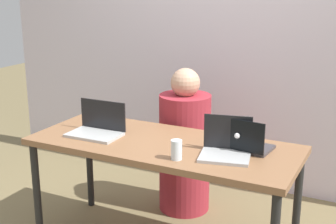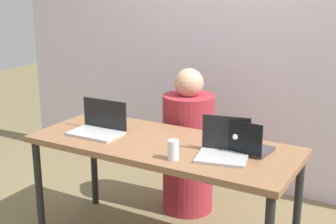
{
  "view_description": "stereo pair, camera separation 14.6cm",
  "coord_description": "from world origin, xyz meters",
  "px_view_note": "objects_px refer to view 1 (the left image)",
  "views": [
    {
      "loc": [
        1.27,
        -2.46,
        1.73
      ],
      "look_at": [
        0.0,
        0.07,
        0.93
      ],
      "focal_mm": 50.0,
      "sensor_mm": 36.0,
      "label": 1
    },
    {
      "loc": [
        1.39,
        -2.39,
        1.73
      ],
      "look_at": [
        0.0,
        0.07,
        0.93
      ],
      "focal_mm": 50.0,
      "sensor_mm": 36.0,
      "label": 2
    }
  ],
  "objects_px": {
    "laptop_front_right": "(226,148)",
    "water_glass_right": "(176,151)",
    "laptop_back_right": "(242,143)",
    "laptop_front_left": "(97,128)",
    "person_at_center": "(185,148)"
  },
  "relations": [
    {
      "from": "laptop_front_right",
      "to": "water_glass_right",
      "type": "relative_size",
      "value": 2.85
    },
    {
      "from": "laptop_back_right",
      "to": "laptop_front_right",
      "type": "height_order",
      "value": "laptop_front_right"
    },
    {
      "from": "water_glass_right",
      "to": "laptop_back_right",
      "type": "bearing_deg",
      "value": 48.17
    },
    {
      "from": "laptop_back_right",
      "to": "laptop_front_left",
      "type": "relative_size",
      "value": 0.99
    },
    {
      "from": "person_at_center",
      "to": "laptop_back_right",
      "type": "distance_m",
      "value": 0.83
    },
    {
      "from": "laptop_back_right",
      "to": "laptop_front_right",
      "type": "relative_size",
      "value": 1.04
    },
    {
      "from": "person_at_center",
      "to": "laptop_back_right",
      "type": "xyz_separation_m",
      "value": [
        0.6,
        -0.49,
        0.3
      ]
    },
    {
      "from": "laptop_front_left",
      "to": "water_glass_right",
      "type": "distance_m",
      "value": 0.68
    },
    {
      "from": "person_at_center",
      "to": "laptop_front_right",
      "type": "height_order",
      "value": "person_at_center"
    },
    {
      "from": "person_at_center",
      "to": "laptop_front_right",
      "type": "bearing_deg",
      "value": 124.27
    },
    {
      "from": "laptop_front_left",
      "to": "person_at_center",
      "type": "bearing_deg",
      "value": 61.42
    },
    {
      "from": "person_at_center",
      "to": "water_glass_right",
      "type": "xyz_separation_m",
      "value": [
        0.32,
        -0.81,
        0.3
      ]
    },
    {
      "from": "laptop_front_left",
      "to": "laptop_front_right",
      "type": "bearing_deg",
      "value": -0.06
    },
    {
      "from": "person_at_center",
      "to": "water_glass_right",
      "type": "distance_m",
      "value": 0.92
    },
    {
      "from": "laptop_back_right",
      "to": "water_glass_right",
      "type": "relative_size",
      "value": 2.97
    }
  ]
}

